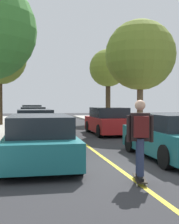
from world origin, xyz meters
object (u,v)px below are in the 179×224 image
at_px(parked_car_right_near, 109,121).
at_px(parked_car_left_far, 32,117).
at_px(parked_car_left_nearest, 39,139).
at_px(parked_car_left_farthest, 31,114).
at_px(street_tree_left_near, 0,58).
at_px(parked_car_right_nearest, 171,137).
at_px(skateboarder, 140,134).
at_px(parked_car_left_near, 35,124).
at_px(skateboard, 140,178).
at_px(street_tree_right_nearest, 140,55).
at_px(street_tree_right_near, 108,69).

bearing_deg(parked_car_right_near, parked_car_left_far, 125.37).
bearing_deg(parked_car_left_nearest, parked_car_right_near, 60.24).
relative_size(parked_car_left_farthest, street_tree_left_near, 0.72).
xyz_separation_m(parked_car_right_nearest, parked_car_right_near, (-0.00, 7.12, 0.02)).
bearing_deg(parked_car_right_nearest, skateboarder, -129.01).
distance_m(parked_car_left_nearest, parked_car_left_farthest, 18.08).
xyz_separation_m(parked_car_left_near, street_tree_left_near, (-2.21, 7.52, 4.17)).
relative_size(parked_car_left_nearest, parked_car_right_nearest, 1.12).
relative_size(parked_car_left_near, skateboarder, 2.49).
height_order(parked_car_left_far, skateboard, parked_car_left_far).
distance_m(street_tree_right_nearest, street_tree_right_near, 7.18).
xyz_separation_m(parked_car_left_nearest, street_tree_left_near, (-2.21, 13.42, 4.17)).
bearing_deg(street_tree_left_near, parked_car_left_far, -21.53).
relative_size(parked_car_right_nearest, skateboard, 4.78).
bearing_deg(street_tree_left_near, street_tree_right_nearest, -32.37).
bearing_deg(street_tree_right_near, parked_car_left_far, -156.20).
relative_size(parked_car_left_nearest, skateboard, 5.34).
height_order(parked_car_left_nearest, parked_car_right_nearest, parked_car_right_nearest).
bearing_deg(parked_car_left_farthest, street_tree_right_nearest, -58.20).
height_order(skateboard, skateboarder, skateboarder).
height_order(street_tree_right_near, skateboard, street_tree_right_near).
bearing_deg(street_tree_right_near, parked_car_left_near, -123.40).
xyz_separation_m(parked_car_left_nearest, parked_car_left_far, (-0.00, 12.55, 0.01)).
distance_m(parked_car_left_farthest, street_tree_left_near, 6.60).
height_order(parked_car_left_farthest, parked_car_right_near, parked_car_left_farthest).
xyz_separation_m(skateboard, skateboarder, (-0.01, -0.03, 0.96)).
bearing_deg(parked_car_left_nearest, parked_car_right_nearest, -2.47).
relative_size(parked_car_right_nearest, street_tree_left_near, 0.63).
height_order(parked_car_left_near, parked_car_left_farthest, parked_car_left_farthest).
relative_size(parked_car_right_near, skateboard, 4.71).
bearing_deg(street_tree_right_near, skateboard, -103.08).
distance_m(parked_car_left_nearest, parked_car_right_near, 8.01).
distance_m(parked_car_left_far, street_tree_right_nearest, 8.51).
relative_size(parked_car_right_nearest, skateboarder, 2.47).
distance_m(parked_car_right_near, street_tree_right_near, 9.42).
bearing_deg(street_tree_right_nearest, skateboarder, -111.25).
bearing_deg(parked_car_right_nearest, parked_car_left_near, 123.21).
xyz_separation_m(parked_car_left_near, parked_car_right_nearest, (3.97, -6.07, -0.00)).
xyz_separation_m(parked_car_right_nearest, street_tree_right_near, (2.21, 15.45, 3.83)).
bearing_deg(parked_car_right_near, parked_car_left_near, -165.18).
distance_m(parked_car_left_near, street_tree_right_near, 11.87).
xyz_separation_m(street_tree_left_near, street_tree_right_nearest, (8.39, -5.32, -0.36)).
bearing_deg(parked_car_left_farthest, skateboarder, -84.36).
height_order(parked_car_left_nearest, parked_car_left_farthest, parked_car_left_farthest).
distance_m(skateboard, skateboarder, 0.96).
height_order(parked_car_left_farthest, parked_car_right_nearest, parked_car_left_farthest).
distance_m(street_tree_left_near, street_tree_right_nearest, 9.94).
xyz_separation_m(street_tree_right_nearest, skateboarder, (-4.15, -10.66, -3.44)).
relative_size(parked_car_left_far, street_tree_right_nearest, 0.69).
xyz_separation_m(parked_car_left_near, parked_car_left_far, (-0.00, 6.65, 0.01)).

